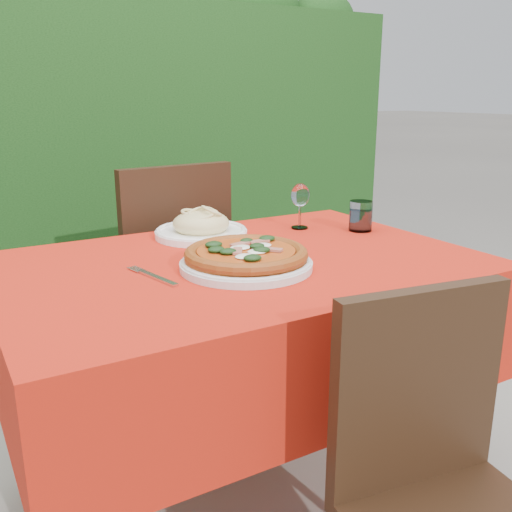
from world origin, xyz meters
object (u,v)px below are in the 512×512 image
water_glass (361,217)px  fork (157,278)px  pasta_plate (201,227)px  wine_glass (300,197)px  chair_near (442,482)px  chair_far (166,270)px  pizza_plate (246,257)px

water_glass → fork: (-0.75, -0.15, -0.04)m
pasta_plate → wine_glass: wine_glass is taller
chair_near → chair_far: 1.32m
chair_near → fork: chair_near is taller
wine_glass → fork: bearing=-155.7°
chair_near → wine_glass: size_ratio=5.53×
pizza_plate → pasta_plate: pasta_plate is taller
pizza_plate → pasta_plate: 0.37m
chair_near → fork: bearing=124.6°
pizza_plate → water_glass: size_ratio=3.66×
pizza_plate → chair_far: bearing=85.5°
wine_glass → chair_far: bearing=127.3°
wine_glass → fork: 0.67m
pasta_plate → chair_far: bearing=87.8°
chair_far → pizza_plate: 0.76m
chair_far → water_glass: bearing=125.6°
pizza_plate → fork: bearing=171.9°
water_glass → wine_glass: 0.21m
pasta_plate → water_glass: 0.52m
pizza_plate → pasta_plate: size_ratio=1.25×
chair_far → fork: bearing=62.1°
chair_near → water_glass: size_ratio=8.49×
chair_far → pizza_plate: size_ratio=2.63×
pizza_plate → wine_glass: (0.37, 0.30, 0.08)m
chair_far → water_glass: (0.47, -0.54, 0.25)m
fork → wine_glass: bearing=11.8°
chair_near → chair_far: (-0.03, 1.32, 0.06)m
water_glass → fork: 0.77m
pasta_plate → water_glass: (0.48, -0.19, 0.01)m
chair_near → chair_far: chair_far is taller
water_glass → pizza_plate: bearing=-161.2°
chair_far → water_glass: chair_far is taller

